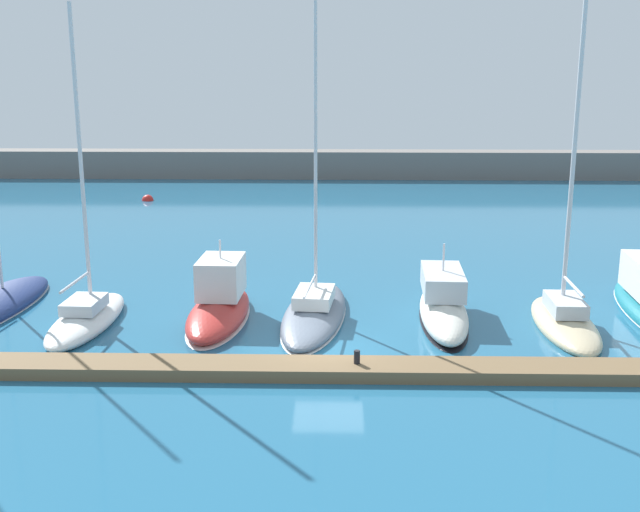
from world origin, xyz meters
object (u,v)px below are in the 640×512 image
(sailboat_slate_fifth, at_px, (314,311))
(motorboat_ivory_sixth, at_px, (443,305))
(mooring_buoy_red, at_px, (148,200))
(dock_bollard, at_px, (357,357))
(motorboat_red_fourth, at_px, (219,303))
(sailboat_white_third, at_px, (87,315))
(sailboat_sand_seventh, at_px, (565,318))

(sailboat_slate_fifth, distance_m, motorboat_ivory_sixth, 5.08)
(mooring_buoy_red, height_order, dock_bollard, dock_bollard)
(motorboat_red_fourth, bearing_deg, dock_bollard, -134.85)
(dock_bollard, bearing_deg, sailboat_slate_fifth, 105.00)
(sailboat_white_third, distance_m, sailboat_slate_fifth, 8.81)
(dock_bollard, bearing_deg, mooring_buoy_red, 113.99)
(motorboat_ivory_sixth, relative_size, sailboat_sand_seventh, 0.53)
(sailboat_sand_seventh, bearing_deg, sailboat_white_third, 92.58)
(sailboat_white_third, relative_size, mooring_buoy_red, 14.21)
(sailboat_sand_seventh, bearing_deg, motorboat_red_fourth, 88.75)
(sailboat_white_third, relative_size, motorboat_red_fourth, 1.76)
(mooring_buoy_red, bearing_deg, motorboat_red_fourth, -70.93)
(sailboat_slate_fifth, bearing_deg, motorboat_ivory_sixth, -83.66)
(sailboat_white_third, height_order, motorboat_ivory_sixth, sailboat_white_third)
(sailboat_slate_fifth, xyz_separation_m, sailboat_sand_seventh, (9.59, -0.87, 0.06))
(sailboat_slate_fifth, bearing_deg, sailboat_white_third, 102.74)
(sailboat_slate_fifth, distance_m, dock_bollard, 5.99)
(sailboat_slate_fifth, distance_m, mooring_buoy_red, 30.92)
(sailboat_white_third, bearing_deg, mooring_buoy_red, 11.29)
(sailboat_sand_seventh, height_order, dock_bollard, sailboat_sand_seventh)
(motorboat_ivory_sixth, bearing_deg, sailboat_slate_fifth, 93.35)
(motorboat_ivory_sixth, height_order, mooring_buoy_red, motorboat_ivory_sixth)
(dock_bollard, bearing_deg, sailboat_white_third, 155.43)
(motorboat_red_fourth, bearing_deg, motorboat_ivory_sixth, -86.81)
(sailboat_white_third, height_order, mooring_buoy_red, sailboat_white_third)
(sailboat_sand_seventh, bearing_deg, dock_bollard, 123.33)
(motorboat_ivory_sixth, height_order, sailboat_sand_seventh, sailboat_sand_seventh)
(sailboat_white_third, relative_size, sailboat_sand_seventh, 0.88)
(sailboat_slate_fifth, height_order, sailboat_sand_seventh, sailboat_slate_fifth)
(motorboat_red_fourth, relative_size, dock_bollard, 15.73)
(motorboat_red_fourth, height_order, dock_bollard, motorboat_red_fourth)
(sailboat_white_third, distance_m, sailboat_sand_seventh, 18.34)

